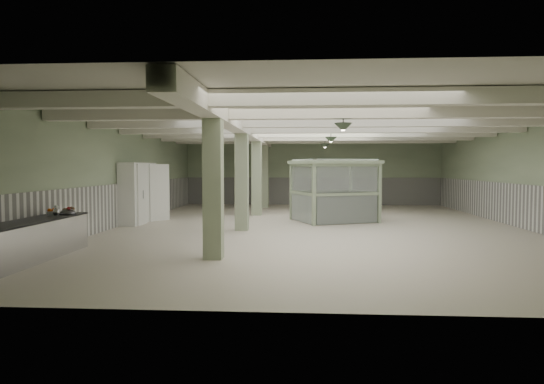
# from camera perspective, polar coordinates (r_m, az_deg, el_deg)

# --- Properties ---
(floor) EXTENTS (20.00, 20.00, 0.00)m
(floor) POSITION_cam_1_polar(r_m,az_deg,el_deg) (17.01, 5.28, -4.12)
(floor) COLOR beige
(floor) RESTS_ON ground
(ceiling) EXTENTS (14.00, 20.00, 0.02)m
(ceiling) POSITION_cam_1_polar(r_m,az_deg,el_deg) (16.95, 5.34, 8.05)
(ceiling) COLOR beige
(ceiling) RESTS_ON wall_back
(wall_back) EXTENTS (14.00, 0.02, 3.60)m
(wall_back) POSITION_cam_1_polar(r_m,az_deg,el_deg) (26.88, 4.77, 2.34)
(wall_back) COLOR #A0B28E
(wall_back) RESTS_ON floor
(wall_front) EXTENTS (14.00, 0.02, 3.60)m
(wall_front) POSITION_cam_1_polar(r_m,az_deg,el_deg) (6.90, 7.41, 0.45)
(wall_front) COLOR #A0B28E
(wall_front) RESTS_ON floor
(wall_left) EXTENTS (0.02, 20.00, 3.60)m
(wall_left) POSITION_cam_1_polar(r_m,az_deg,el_deg) (18.11, -17.43, 1.90)
(wall_left) COLOR #A0B28E
(wall_left) RESTS_ON floor
(wall_right) EXTENTS (0.02, 20.00, 3.60)m
(wall_right) POSITION_cam_1_polar(r_m,az_deg,el_deg) (18.44, 27.62, 1.71)
(wall_right) COLOR #A0B28E
(wall_right) RESTS_ON floor
(wainscot_left) EXTENTS (0.05, 19.90, 1.50)m
(wainscot_left) POSITION_cam_1_polar(r_m,az_deg,el_deg) (18.15, -17.31, -1.41)
(wainscot_left) COLOR white
(wainscot_left) RESTS_ON floor
(wainscot_right) EXTENTS (0.05, 19.90, 1.50)m
(wainscot_right) POSITION_cam_1_polar(r_m,az_deg,el_deg) (18.48, 27.47, -1.54)
(wainscot_right) COLOR white
(wainscot_right) RESTS_ON floor
(wainscot_back) EXTENTS (13.90, 0.05, 1.50)m
(wainscot_back) POSITION_cam_1_polar(r_m,az_deg,el_deg) (26.89, 4.76, 0.10)
(wainscot_back) COLOR white
(wainscot_back) RESTS_ON floor
(girder) EXTENTS (0.45, 19.90, 0.40)m
(girder) POSITION_cam_1_polar(r_m,az_deg,el_deg) (17.05, -3.16, 7.29)
(girder) COLOR white
(girder) RESTS_ON ceiling
(beam_a) EXTENTS (13.90, 0.35, 0.32)m
(beam_a) POSITION_cam_1_polar(r_m,az_deg,el_deg) (9.48, 6.52, 10.96)
(beam_a) COLOR white
(beam_a) RESTS_ON ceiling
(beam_b) EXTENTS (13.90, 0.35, 0.32)m
(beam_b) POSITION_cam_1_polar(r_m,az_deg,el_deg) (11.96, 5.96, 9.30)
(beam_b) COLOR white
(beam_b) RESTS_ON ceiling
(beam_c) EXTENTS (13.90, 0.35, 0.32)m
(beam_c) POSITION_cam_1_polar(r_m,az_deg,el_deg) (14.44, 5.59, 8.21)
(beam_c) COLOR white
(beam_c) RESTS_ON ceiling
(beam_d) EXTENTS (13.90, 0.35, 0.32)m
(beam_d) POSITION_cam_1_polar(r_m,az_deg,el_deg) (16.93, 5.34, 7.45)
(beam_d) COLOR white
(beam_d) RESTS_ON ceiling
(beam_e) EXTENTS (13.90, 0.35, 0.32)m
(beam_e) POSITION_cam_1_polar(r_m,az_deg,el_deg) (19.43, 5.14, 6.87)
(beam_e) COLOR white
(beam_e) RESTS_ON ceiling
(beam_f) EXTENTS (13.90, 0.35, 0.32)m
(beam_f) POSITION_cam_1_polar(r_m,az_deg,el_deg) (21.92, 5.00, 6.43)
(beam_f) COLOR white
(beam_f) RESTS_ON ceiling
(beam_g) EXTENTS (13.90, 0.35, 0.32)m
(beam_g) POSITION_cam_1_polar(r_m,az_deg,el_deg) (24.42, 4.88, 6.08)
(beam_g) COLOR white
(beam_g) RESTS_ON ceiling
(column_a) EXTENTS (0.42, 0.42, 3.60)m
(column_a) POSITION_cam_1_polar(r_m,az_deg,el_deg) (11.08, -6.93, 1.41)
(column_a) COLOR #99A787
(column_a) RESTS_ON floor
(column_b) EXTENTS (0.42, 0.42, 3.60)m
(column_b) POSITION_cam_1_polar(r_m,az_deg,el_deg) (16.01, -3.58, 1.91)
(column_b) COLOR #99A787
(column_b) RESTS_ON floor
(column_c) EXTENTS (0.42, 0.42, 3.60)m
(column_c) POSITION_cam_1_polar(r_m,az_deg,el_deg) (20.98, -1.82, 2.17)
(column_c) COLOR #99A787
(column_c) RESTS_ON floor
(column_d) EXTENTS (0.42, 0.42, 3.60)m
(column_d) POSITION_cam_1_polar(r_m,az_deg,el_deg) (24.96, -0.91, 2.30)
(column_d) COLOR #99A787
(column_d) RESTS_ON floor
(pendant_front) EXTENTS (0.44, 0.44, 0.22)m
(pendant_front) POSITION_cam_1_polar(r_m,az_deg,el_deg) (11.95, 8.37, 7.51)
(pendant_front) COLOR #344332
(pendant_front) RESTS_ON ceiling
(pendant_mid) EXTENTS (0.44, 0.44, 0.22)m
(pendant_mid) POSITION_cam_1_polar(r_m,az_deg,el_deg) (17.43, 6.94, 6.09)
(pendant_mid) COLOR #344332
(pendant_mid) RESTS_ON ceiling
(pendant_back) EXTENTS (0.44, 0.44, 0.22)m
(pendant_back) POSITION_cam_1_polar(r_m,az_deg,el_deg) (22.42, 6.25, 5.40)
(pendant_back) COLOR #344332
(pendant_back) RESTS_ON ceiling
(prep_counter) EXTENTS (0.86, 4.90, 0.91)m
(prep_counter) POSITION_cam_1_polar(r_m,az_deg,el_deg) (11.73, -27.73, -5.40)
(prep_counter) COLOR #AEAEB2
(prep_counter) RESTS_ON floor
(pitcher_near) EXTENTS (0.18, 0.21, 0.26)m
(pitcher_near) POSITION_cam_1_polar(r_m,az_deg,el_deg) (12.93, -24.05, -2.04)
(pitcher_near) COLOR #AEAEB2
(pitcher_near) RESTS_ON prep_counter
(veg_colander) EXTENTS (0.53, 0.53, 0.18)m
(veg_colander) POSITION_cam_1_polar(r_m,az_deg,el_deg) (13.19, -22.93, -2.07)
(veg_colander) COLOR #45454A
(veg_colander) RESTS_ON prep_counter
(orange_bowl) EXTENTS (0.35, 0.35, 0.10)m
(orange_bowl) POSITION_cam_1_polar(r_m,az_deg,el_deg) (13.07, -24.40, -2.33)
(orange_bowl) COLOR #B2B2B7
(orange_bowl) RESTS_ON prep_counter
(walkin_cooler) EXTENTS (1.06, 2.51, 2.30)m
(walkin_cooler) POSITION_cam_1_polar(r_m,az_deg,el_deg) (18.80, -15.40, -0.01)
(walkin_cooler) COLOR white
(walkin_cooler) RESTS_ON floor
(guard_booth) EXTENTS (3.63, 3.39, 2.39)m
(guard_booth) POSITION_cam_1_polar(r_m,az_deg,el_deg) (18.78, 7.32, 1.50)
(guard_booth) COLOR #98AB89
(guard_booth) RESTS_ON floor
(filing_cabinet) EXTENTS (0.41, 0.56, 1.14)m
(filing_cabinet) POSITION_cam_1_polar(r_m,az_deg,el_deg) (19.49, 11.50, -1.57)
(filing_cabinet) COLOR #5B5C4C
(filing_cabinet) RESTS_ON floor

